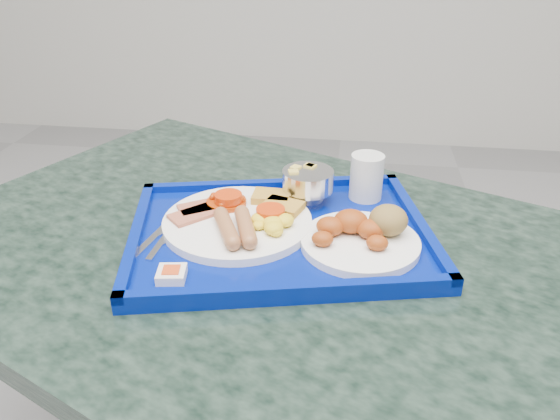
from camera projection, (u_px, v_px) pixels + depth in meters
name	position (u px, v px, depth m)	size (l,w,h in m)	color
table	(271.00, 337.00, 0.99)	(1.42, 1.22, 0.75)	slate
tray	(280.00, 234.00, 0.92)	(0.56, 0.46, 0.03)	navy
main_plate	(241.00, 219.00, 0.92)	(0.25, 0.25, 0.04)	white
bread_plate	(363.00, 234.00, 0.87)	(0.19, 0.19, 0.06)	white
fruit_bowl	(308.00, 181.00, 0.99)	(0.09, 0.09, 0.07)	silver
juice_cup	(367.00, 175.00, 1.00)	(0.06, 0.06, 0.08)	silver
spoon	(176.00, 216.00, 0.95)	(0.03, 0.19, 0.01)	silver
knife	(156.00, 235.00, 0.90)	(0.01, 0.18, 0.00)	silver
jam_packet	(172.00, 274.00, 0.79)	(0.05, 0.05, 0.02)	white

